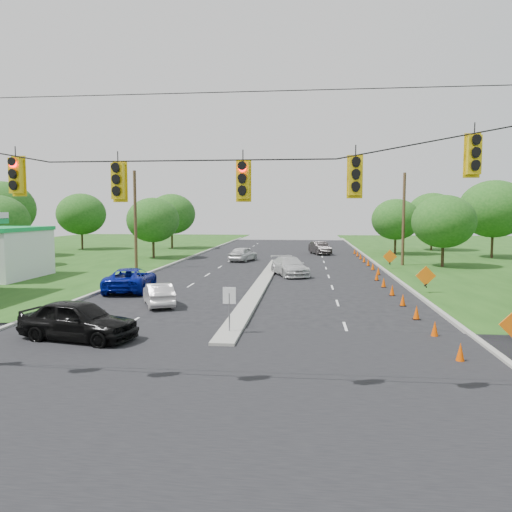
# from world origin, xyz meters

# --- Properties ---
(ground) EXTENTS (160.00, 160.00, 0.00)m
(ground) POSITION_xyz_m (0.00, 0.00, 0.00)
(ground) COLOR black
(ground) RESTS_ON ground
(cross_street) EXTENTS (160.00, 14.00, 0.02)m
(cross_street) POSITION_xyz_m (0.00, 0.00, 0.00)
(cross_street) COLOR black
(cross_street) RESTS_ON ground
(curb_left) EXTENTS (0.25, 110.00, 0.16)m
(curb_left) POSITION_xyz_m (-10.10, 30.00, 0.00)
(curb_left) COLOR gray
(curb_left) RESTS_ON ground
(curb_right) EXTENTS (0.25, 110.00, 0.16)m
(curb_right) POSITION_xyz_m (10.10, 30.00, 0.00)
(curb_right) COLOR gray
(curb_right) RESTS_ON ground
(median) EXTENTS (1.00, 34.00, 0.18)m
(median) POSITION_xyz_m (0.00, 21.00, 0.00)
(median) COLOR gray
(median) RESTS_ON ground
(median_sign) EXTENTS (0.55, 0.06, 2.05)m
(median_sign) POSITION_xyz_m (0.00, 6.00, 1.46)
(median_sign) COLOR gray
(median_sign) RESTS_ON ground
(signal_span) EXTENTS (25.60, 0.32, 9.00)m
(signal_span) POSITION_xyz_m (-0.05, -1.00, 4.97)
(signal_span) COLOR #422D1C
(signal_span) RESTS_ON ground
(utility_pole_far_left) EXTENTS (0.28, 0.28, 9.00)m
(utility_pole_far_left) POSITION_xyz_m (-12.50, 30.00, 4.50)
(utility_pole_far_left) COLOR #422D1C
(utility_pole_far_left) RESTS_ON ground
(utility_pole_far_right) EXTENTS (0.28, 0.28, 9.00)m
(utility_pole_far_right) POSITION_xyz_m (12.50, 35.00, 4.50)
(utility_pole_far_right) COLOR #422D1C
(utility_pole_far_right) RESTS_ON ground
(cone_0) EXTENTS (0.32, 0.32, 0.70)m
(cone_0) POSITION_xyz_m (8.56, 3.00, 0.35)
(cone_0) COLOR #D94500
(cone_0) RESTS_ON ground
(cone_1) EXTENTS (0.32, 0.32, 0.70)m
(cone_1) POSITION_xyz_m (8.56, 6.50, 0.35)
(cone_1) COLOR #D94500
(cone_1) RESTS_ON ground
(cone_2) EXTENTS (0.32, 0.32, 0.70)m
(cone_2) POSITION_xyz_m (8.56, 10.00, 0.35)
(cone_2) COLOR #D94500
(cone_2) RESTS_ON ground
(cone_3) EXTENTS (0.32, 0.32, 0.70)m
(cone_3) POSITION_xyz_m (8.56, 13.50, 0.35)
(cone_3) COLOR #D94500
(cone_3) RESTS_ON ground
(cone_4) EXTENTS (0.32, 0.32, 0.70)m
(cone_4) POSITION_xyz_m (8.56, 17.00, 0.35)
(cone_4) COLOR #D94500
(cone_4) RESTS_ON ground
(cone_5) EXTENTS (0.32, 0.32, 0.70)m
(cone_5) POSITION_xyz_m (8.56, 20.50, 0.35)
(cone_5) COLOR #D94500
(cone_5) RESTS_ON ground
(cone_6) EXTENTS (0.32, 0.32, 0.70)m
(cone_6) POSITION_xyz_m (8.56, 24.00, 0.35)
(cone_6) COLOR #D94500
(cone_6) RESTS_ON ground
(cone_7) EXTENTS (0.32, 0.32, 0.70)m
(cone_7) POSITION_xyz_m (9.16, 27.50, 0.35)
(cone_7) COLOR #D94500
(cone_7) RESTS_ON ground
(cone_8) EXTENTS (0.32, 0.32, 0.70)m
(cone_8) POSITION_xyz_m (9.16, 31.00, 0.35)
(cone_8) COLOR #D94500
(cone_8) RESTS_ON ground
(cone_9) EXTENTS (0.32, 0.32, 0.70)m
(cone_9) POSITION_xyz_m (9.16, 34.50, 0.35)
(cone_9) COLOR #D94500
(cone_9) RESTS_ON ground
(cone_10) EXTENTS (0.32, 0.32, 0.70)m
(cone_10) POSITION_xyz_m (9.16, 38.00, 0.35)
(cone_10) COLOR #D94500
(cone_10) RESTS_ON ground
(cone_11) EXTENTS (0.32, 0.32, 0.70)m
(cone_11) POSITION_xyz_m (9.16, 41.50, 0.35)
(cone_11) COLOR #D94500
(cone_11) RESTS_ON ground
(cone_12) EXTENTS (0.32, 0.32, 0.70)m
(cone_12) POSITION_xyz_m (9.16, 45.00, 0.35)
(cone_12) COLOR #D94500
(cone_12) RESTS_ON ground
(cone_13) EXTENTS (0.32, 0.32, 0.70)m
(cone_13) POSITION_xyz_m (9.16, 48.50, 0.35)
(cone_13) COLOR #D94500
(cone_13) RESTS_ON ground
(work_sign_1) EXTENTS (1.27, 0.58, 1.37)m
(work_sign_1) POSITION_xyz_m (10.80, 18.00, 1.09)
(work_sign_1) COLOR black
(work_sign_1) RESTS_ON ground
(work_sign_2) EXTENTS (1.27, 0.58, 1.37)m
(work_sign_2) POSITION_xyz_m (10.80, 32.00, 1.09)
(work_sign_2) COLOR black
(work_sign_2) RESTS_ON ground
(tree_3) EXTENTS (7.56, 7.56, 8.82)m
(tree_3) POSITION_xyz_m (-32.00, 40.00, 5.58)
(tree_3) COLOR black
(tree_3) RESTS_ON ground
(tree_4) EXTENTS (6.72, 6.72, 7.84)m
(tree_4) POSITION_xyz_m (-28.00, 52.00, 4.96)
(tree_4) COLOR black
(tree_4) RESTS_ON ground
(tree_5) EXTENTS (5.88, 5.88, 6.86)m
(tree_5) POSITION_xyz_m (-14.00, 40.00, 4.34)
(tree_5) COLOR black
(tree_5) RESTS_ON ground
(tree_6) EXTENTS (6.72, 6.72, 7.84)m
(tree_6) POSITION_xyz_m (-16.00, 55.00, 4.96)
(tree_6) COLOR black
(tree_6) RESTS_ON ground
(tree_9) EXTENTS (5.88, 5.88, 6.86)m
(tree_9) POSITION_xyz_m (16.00, 34.00, 4.34)
(tree_9) COLOR black
(tree_9) RESTS_ON ground
(tree_10) EXTENTS (7.56, 7.56, 8.82)m
(tree_10) POSITION_xyz_m (24.00, 44.00, 5.58)
(tree_10) COLOR black
(tree_10) RESTS_ON ground
(tree_11) EXTENTS (6.72, 6.72, 7.84)m
(tree_11) POSITION_xyz_m (20.00, 55.00, 4.96)
(tree_11) COLOR black
(tree_11) RESTS_ON ground
(tree_12) EXTENTS (5.88, 5.88, 6.86)m
(tree_12) POSITION_xyz_m (14.00, 48.00, 4.34)
(tree_12) COLOR black
(tree_12) RESTS_ON ground
(black_sedan) EXTENTS (5.22, 2.98, 1.67)m
(black_sedan) POSITION_xyz_m (-5.95, 4.49, 0.84)
(black_sedan) COLOR black
(black_sedan) RESTS_ON ground
(white_sedan) EXTENTS (2.83, 4.08, 1.27)m
(white_sedan) POSITION_xyz_m (-4.98, 12.25, 0.64)
(white_sedan) COLOR beige
(white_sedan) RESTS_ON ground
(blue_pickup) EXTENTS (3.12, 5.84, 1.56)m
(blue_pickup) POSITION_xyz_m (-8.32, 17.08, 0.78)
(blue_pickup) COLOR #051288
(blue_pickup) RESTS_ON ground
(silver_car_far) EXTENTS (3.80, 5.72, 1.54)m
(silver_car_far) POSITION_xyz_m (1.82, 26.24, 0.77)
(silver_car_far) COLOR #BCBCBC
(silver_car_far) RESTS_ON ground
(silver_car_oncoming) EXTENTS (3.01, 4.89, 1.56)m
(silver_car_oncoming) POSITION_xyz_m (-3.57, 38.05, 0.78)
(silver_car_oncoming) COLOR silver
(silver_car_oncoming) RESTS_ON ground
(dark_car_receding) EXTENTS (2.92, 5.09, 1.59)m
(dark_car_receding) POSITION_xyz_m (4.81, 47.59, 0.79)
(dark_car_receding) COLOR black
(dark_car_receding) RESTS_ON ground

